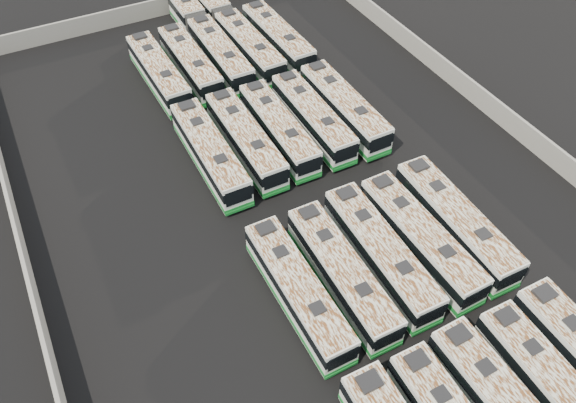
# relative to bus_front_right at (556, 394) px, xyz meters

# --- Properties ---
(ground) EXTENTS (140.00, 140.00, 0.00)m
(ground) POSITION_rel_bus_front_right_xyz_m (-5.23, 23.09, -1.78)
(ground) COLOR black
(ground) RESTS_ON ground
(perimeter_wall) EXTENTS (45.20, 73.20, 2.20)m
(perimeter_wall) POSITION_rel_bus_front_right_xyz_m (-5.23, 23.09, -0.68)
(perimeter_wall) COLOR gray
(perimeter_wall) RESTS_ON ground
(bus_front_right) EXTENTS (2.81, 12.37, 3.48)m
(bus_front_right) POSITION_rel_bus_front_right_xyz_m (0.00, 0.00, 0.00)
(bus_front_right) COLOR silver
(bus_front_right) RESTS_ON ground
(bus_midfront_far_left) EXTENTS (2.62, 12.34, 3.48)m
(bus_midfront_far_left) POSITION_rel_bus_front_right_xyz_m (-10.62, 14.18, 0.00)
(bus_midfront_far_left) COLOR silver
(bus_midfront_far_left) RESTS_ON ground
(bus_midfront_left) EXTENTS (2.81, 12.46, 3.50)m
(bus_midfront_left) POSITION_rel_bus_front_right_xyz_m (-7.06, 14.01, 0.01)
(bus_midfront_left) COLOR silver
(bus_midfront_left) RESTS_ON ground
(bus_midfront_center) EXTENTS (2.96, 12.74, 3.58)m
(bus_midfront_center) POSITION_rel_bus_front_right_xyz_m (-3.51, 14.24, 0.05)
(bus_midfront_center) COLOR silver
(bus_midfront_center) RESTS_ON ground
(bus_midfront_right) EXTENTS (2.90, 12.72, 3.57)m
(bus_midfront_right) POSITION_rel_bus_front_right_xyz_m (-0.02, 14.00, 0.05)
(bus_midfront_right) COLOR silver
(bus_midfront_right) RESTS_ON ground
(bus_midfront_far_right) EXTENTS (2.99, 12.90, 3.62)m
(bus_midfront_far_right) POSITION_rel_bus_front_right_xyz_m (3.48, 14.06, 0.07)
(bus_midfront_far_right) COLOR silver
(bus_midfront_far_right) RESTS_ON ground
(bus_midback_far_left) EXTENTS (2.78, 12.81, 3.61)m
(bus_midback_far_left) POSITION_rel_bus_front_right_xyz_m (-10.62, 30.71, 0.07)
(bus_midback_far_left) COLOR silver
(bus_midback_far_left) RESTS_ON ground
(bus_midback_left) EXTENTS (2.69, 12.56, 3.54)m
(bus_midback_left) POSITION_rel_bus_front_right_xyz_m (-7.05, 30.91, 0.03)
(bus_midback_left) COLOR silver
(bus_midback_left) RESTS_ON ground
(bus_midback_center) EXTENTS (2.81, 12.35, 3.47)m
(bus_midback_center) POSITION_rel_bus_front_right_xyz_m (-3.65, 30.92, -0.00)
(bus_midback_center) COLOR silver
(bus_midback_center) RESTS_ON ground
(bus_midback_right) EXTENTS (2.71, 12.39, 3.49)m
(bus_midback_right) POSITION_rel_bus_front_right_xyz_m (-0.00, 30.87, 0.00)
(bus_midback_right) COLOR silver
(bus_midback_right) RESTS_ON ground
(bus_midback_far_right) EXTENTS (2.73, 12.77, 3.60)m
(bus_midback_far_right) POSITION_rel_bus_front_right_xyz_m (3.40, 30.74, 0.06)
(bus_midback_far_right) COLOR silver
(bus_midback_far_right) RESTS_ON ground
(bus_back_far_left) EXTENTS (2.93, 12.57, 3.53)m
(bus_back_far_left) POSITION_rel_bus_front_right_xyz_m (-10.61, 44.78, 0.03)
(bus_back_far_left) COLOR silver
(bus_back_far_left) RESTS_ON ground
(bus_back_left) EXTENTS (2.72, 12.42, 3.50)m
(bus_back_left) POSITION_rel_bus_front_right_xyz_m (-7.02, 45.01, 0.01)
(bus_back_left) COLOR silver
(bus_back_left) RESTS_ON ground
(bus_back_center) EXTENTS (2.85, 19.74, 3.58)m
(bus_back_center) POSITION_rel_bus_front_right_xyz_m (-3.55, 48.36, 0.05)
(bus_back_center) COLOR silver
(bus_back_center) RESTS_ON ground
(bus_back_right) EXTENTS (3.03, 19.67, 3.56)m
(bus_back_right) POSITION_rel_bus_front_right_xyz_m (-0.21, 48.23, 0.04)
(bus_back_right) COLOR silver
(bus_back_right) RESTS_ON ground
(bus_back_far_right) EXTENTS (2.94, 12.71, 3.57)m
(bus_back_far_right) POSITION_rel_bus_front_right_xyz_m (3.47, 45.06, 0.05)
(bus_back_far_right) COLOR silver
(bus_back_far_right) RESTS_ON ground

